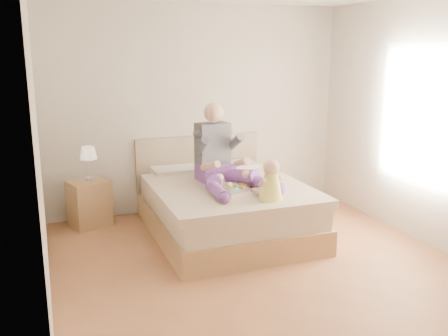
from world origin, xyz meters
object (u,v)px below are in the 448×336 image
object	(u,v)px
bed	(224,206)
adult	(220,159)
nightstand	(89,203)
baby	(270,183)
tray	(236,186)

from	to	relation	value
bed	adult	distance (m)	0.57
adult	bed	bearing A→B (deg)	12.67
nightstand	baby	distance (m)	2.38
adult	tray	bearing A→B (deg)	-84.37
adult	tray	xyz separation A→B (m)	(0.07, -0.31, -0.25)
tray	baby	size ratio (longest dim) A/B	1.16
adult	baby	distance (m)	0.84
bed	baby	distance (m)	0.96
bed	tray	distance (m)	0.46
bed	tray	bearing A→B (deg)	-86.04
nightstand	adult	xyz separation A→B (m)	(1.43, -0.81, 0.61)
bed	adult	size ratio (longest dim) A/B	1.85
nightstand	adult	world-z (taller)	adult
nightstand	tray	distance (m)	1.91
nightstand	tray	xyz separation A→B (m)	(1.50, -1.13, 0.36)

